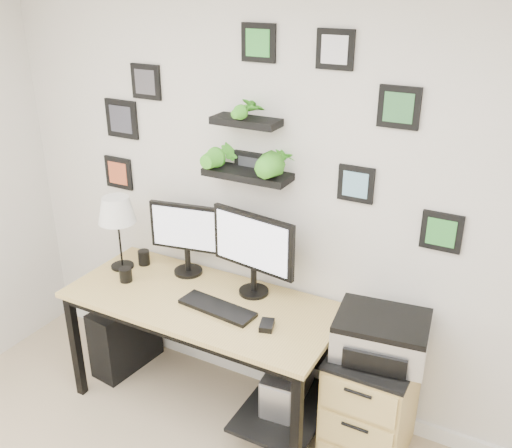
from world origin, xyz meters
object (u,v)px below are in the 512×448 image
Objects in this scene: mug at (126,275)px; file_cabinet at (370,403)px; monitor_left at (186,234)px; pc_tower_black at (126,335)px; monitor_right at (253,247)px; pc_tower_grey at (287,395)px; printer at (381,336)px; table_lamp at (117,212)px; desk at (211,316)px.

mug is 0.13× the size of file_cabinet.
pc_tower_black is at bearing -160.27° from monitor_left.
file_cabinet is (0.78, -0.11, -0.72)m from monitor_right.
printer reaches higher than pc_tower_grey.
printer is at bearing -6.93° from monitor_right.
pc_tower_grey is 0.75m from printer.
table_lamp is at bearing 65.38° from pc_tower_black.
monitor_left reaches higher than desk.
file_cabinet is (1.69, 0.03, 0.10)m from pc_tower_black.
mug is 1.61m from file_cabinet.
monitor_right reaches higher than pc_tower_grey.
desk is at bearing -140.00° from monitor_right.
pc_tower_black is 0.94× the size of printer.
table_lamp is at bearing -179.95° from file_cabinet.
mug is at bearing -43.05° from table_lamp.
pc_tower_grey is at bearing -176.32° from printer.
table_lamp is (-0.70, 0.06, 0.51)m from desk.
mug reaches higher than pc_tower_black.
pc_tower_grey is at bearing -23.54° from monitor_right.
pc_tower_black is 1.06× the size of pc_tower_grey.
file_cabinet is 0.44m from printer.
monitor_right is at bearing 172.30° from file_cabinet.
monitor_left is at bearing 177.24° from monitor_right.
desk is 2.39× the size of file_cabinet.
pc_tower_grey is at bearing -11.14° from monitor_left.
printer is at bearing 3.83° from desk.
monitor_left is 0.98× the size of pc_tower_black.
monitor_left reaches higher than file_cabinet.
monitor_right is (0.20, 0.16, 0.42)m from desk.
monitor_left is at bearing 43.38° from mug.
monitor_left reaches higher than pc_tower_grey.
mug is 1.20m from pc_tower_grey.
monitor_left reaches higher than mug.
mug is at bearing -174.82° from printer.
mug is 0.18× the size of pc_tower_black.
monitor_left is at bearing 168.86° from pc_tower_grey.
file_cabinet is (0.98, 0.06, -0.29)m from desk.
monitor_right is at bearing 6.82° from table_lamp.
file_cabinet is at bearing 3.41° from desk.
desk is 0.59m from mug.
printer is at bearing 3.68° from pc_tower_grey.
monitor_right is at bearing 173.07° from printer.
table_lamp reaches higher than printer.
mug is at bearing -162.47° from monitor_right.
table_lamp is at bearing -179.67° from printer.
pc_tower_grey is (1.21, 0.00, -0.02)m from pc_tower_black.
table_lamp is 1.73m from printer.
pc_tower_grey is (0.30, -0.13, -0.84)m from monitor_right.
monitor_right reaches higher than monitor_left.
monitor_right reaches higher than desk.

